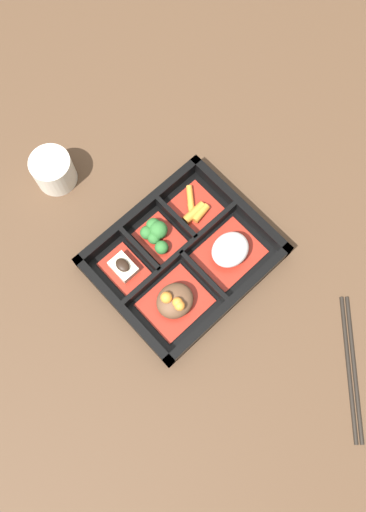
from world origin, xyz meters
The scene contains 10 objects.
ground_plane centered at (0.00, 0.00, 0.00)m, with size 3.00×3.00×0.00m, color #4C3523.
bento_base centered at (0.00, 0.00, 0.01)m, with size 0.28×0.23×0.01m.
bento_rim centered at (0.00, 0.00, 0.02)m, with size 0.28×0.23×0.04m.
bowl_rice centered at (-0.06, 0.05, 0.03)m, with size 0.10×0.09×0.05m.
bowl_stew centered at (0.06, 0.05, 0.03)m, with size 0.10×0.09×0.05m.
bowl_carrots centered at (-0.08, -0.05, 0.02)m, with size 0.07×0.08×0.02m.
bowl_greens centered at (0.01, -0.06, 0.02)m, with size 0.06×0.08×0.04m.
bowl_tofu centered at (0.09, -0.05, 0.02)m, with size 0.06×0.08×0.03m.
tea_cup centered at (0.06, -0.27, 0.03)m, with size 0.07×0.07×0.06m.
chopsticks centered at (-0.08, 0.32, 0.00)m, with size 0.17×0.18×0.01m.
Camera 1 is at (0.17, 0.18, 0.82)m, focal length 35.00 mm.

